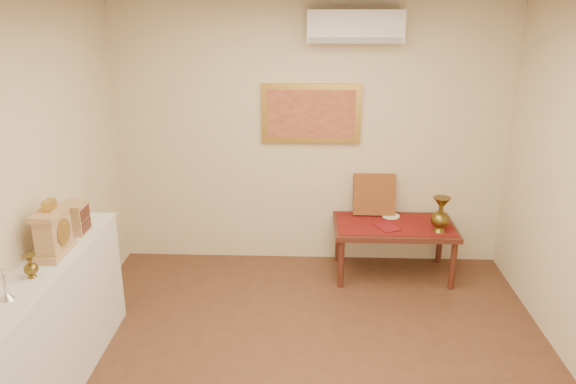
{
  "coord_description": "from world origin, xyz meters",
  "views": [
    {
      "loc": [
        -0.01,
        -3.35,
        2.72
      ],
      "look_at": [
        -0.19,
        1.15,
        1.14
      ],
      "focal_mm": 35.0,
      "sensor_mm": 36.0,
      "label": 1
    }
  ],
  "objects_px": {
    "display_ledge": "(51,329)",
    "mantel_clock": "(53,232)",
    "brass_urn_tall": "(441,211)",
    "wooden_chest": "(76,218)",
    "low_table": "(394,231)"
  },
  "relations": [
    {
      "from": "display_ledge",
      "to": "mantel_clock",
      "type": "relative_size",
      "value": 4.93
    },
    {
      "from": "display_ledge",
      "to": "low_table",
      "type": "distance_m",
      "value": 3.27
    },
    {
      "from": "mantel_clock",
      "to": "wooden_chest",
      "type": "relative_size",
      "value": 1.68
    },
    {
      "from": "brass_urn_tall",
      "to": "wooden_chest",
      "type": "distance_m",
      "value": 3.28
    },
    {
      "from": "low_table",
      "to": "mantel_clock",
      "type": "bearing_deg",
      "value": -147.57
    },
    {
      "from": "low_table",
      "to": "wooden_chest",
      "type": "bearing_deg",
      "value": -154.09
    },
    {
      "from": "display_ledge",
      "to": "wooden_chest",
      "type": "distance_m",
      "value": 0.85
    },
    {
      "from": "wooden_chest",
      "to": "low_table",
      "type": "relative_size",
      "value": 0.2
    },
    {
      "from": "mantel_clock",
      "to": "low_table",
      "type": "relative_size",
      "value": 0.34
    },
    {
      "from": "wooden_chest",
      "to": "mantel_clock",
      "type": "bearing_deg",
      "value": -89.41
    },
    {
      "from": "display_ledge",
      "to": "brass_urn_tall",
      "type": "bearing_deg",
      "value": 29.05
    },
    {
      "from": "low_table",
      "to": "display_ledge",
      "type": "bearing_deg",
      "value": -144.9
    },
    {
      "from": "wooden_chest",
      "to": "low_table",
      "type": "bearing_deg",
      "value": 25.91
    },
    {
      "from": "brass_urn_tall",
      "to": "display_ledge",
      "type": "distance_m",
      "value": 3.54
    },
    {
      "from": "low_table",
      "to": "brass_urn_tall",
      "type": "bearing_deg",
      "value": -22.59
    }
  ]
}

